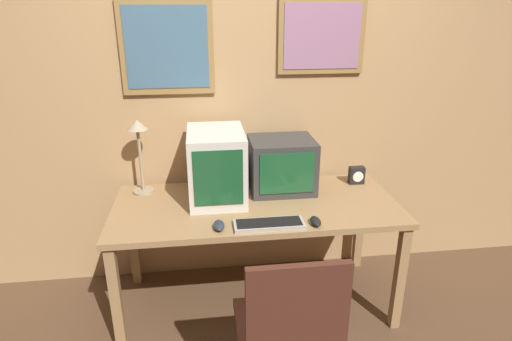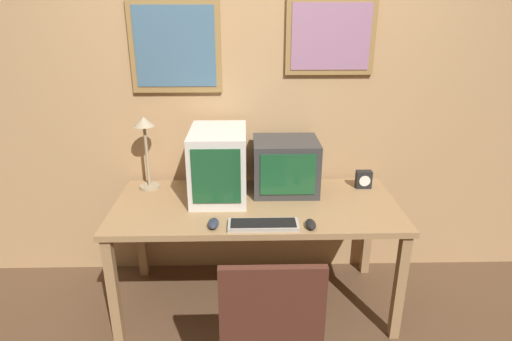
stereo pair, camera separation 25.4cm
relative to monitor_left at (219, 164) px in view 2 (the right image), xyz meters
The scene contains 9 objects.
wall_back 0.54m from the monitor_left, 56.11° to the left, with size 8.00×0.08×2.60m.
desk 0.39m from the monitor_left, 27.98° to the right, with size 1.73×0.77×0.73m.
monitor_left is the anchor object (origin of this frame).
monitor_right 0.43m from the monitor_left, 10.49° to the left, with size 0.41×0.36×0.34m.
keyboard_main 0.54m from the monitor_left, 57.97° to the right, with size 0.39×0.13×0.03m.
mouse_near_keyboard 0.71m from the monitor_left, 39.71° to the right, with size 0.06×0.11×0.04m.
mouse_far_corner 0.46m from the monitor_left, 91.62° to the right, with size 0.06×0.12×0.04m.
desk_clock 0.97m from the monitor_left, ahead, with size 0.10×0.06×0.12m.
desk_lamp 0.51m from the monitor_left, 163.33° to the left, with size 0.13×0.13×0.48m.
Camera 2 is at (-0.06, -1.63, 1.86)m, focal length 30.00 mm.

